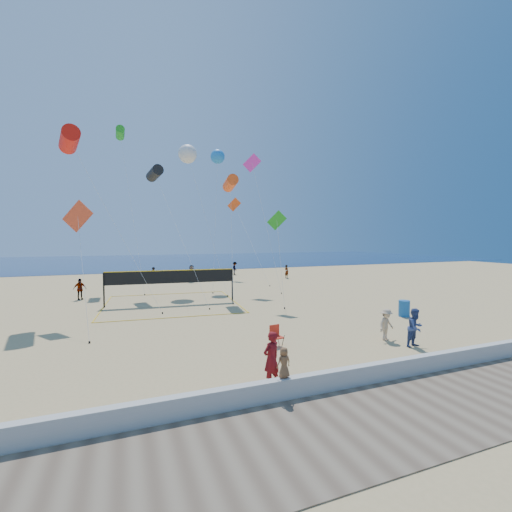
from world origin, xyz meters
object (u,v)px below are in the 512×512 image
object	(u,v)px
trash_barrel	(404,308)
volleyball_net	(171,281)
camp_chair	(276,334)
woman	(271,359)

from	to	relation	value
trash_barrel	volleyball_net	bearing A→B (deg)	143.88
camp_chair	trash_barrel	world-z (taller)	trash_barrel
camp_chair	volleyball_net	world-z (taller)	volleyball_net
camp_chair	trash_barrel	distance (m)	9.77
woman	camp_chair	world-z (taller)	woman
camp_chair	volleyball_net	size ratio (longest dim) A/B	0.10
woman	camp_chair	bearing A→B (deg)	-138.33
trash_barrel	camp_chair	bearing A→B (deg)	-166.34
woman	volleyball_net	world-z (taller)	volleyball_net
woman	volleyball_net	distance (m)	15.01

